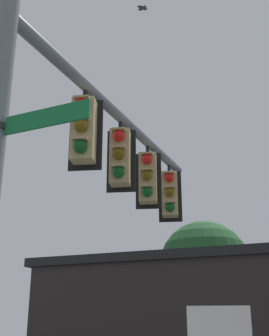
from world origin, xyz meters
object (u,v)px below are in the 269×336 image
object	(u,v)px
traffic_light_mid_inner	(120,157)
street_name_sign	(20,123)
traffic_light_arm_end	(170,194)
traffic_light_nearest_pole	(83,129)
bird_flying	(142,8)
traffic_light_mid_outer	(148,177)

from	to	relation	value
traffic_light_mid_inner	street_name_sign	bearing A→B (deg)	78.32
traffic_light_mid_inner	traffic_light_arm_end	world-z (taller)	same
traffic_light_nearest_pole	street_name_sign	world-z (taller)	traffic_light_nearest_pole
traffic_light_arm_end	bird_flying	xyz separation A→B (m)	(0.41, 2.06, 3.59)
traffic_light_mid_outer	street_name_sign	world-z (taller)	traffic_light_mid_outer
traffic_light_mid_inner	street_name_sign	distance (m)	3.37
bird_flying	traffic_light_mid_outer	bearing A→B (deg)	-90.82
traffic_light_mid_outer	street_name_sign	size ratio (longest dim) A/B	0.98
traffic_light_mid_inner	bird_flying	distance (m)	3.64
traffic_light_mid_outer	street_name_sign	distance (m)	4.65
street_name_sign	bird_flying	world-z (taller)	bird_flying
traffic_light_arm_end	bird_flying	world-z (taller)	bird_flying
traffic_light_mid_inner	traffic_light_mid_outer	world-z (taller)	same
traffic_light_nearest_pole	bird_flying	size ratio (longest dim) A/B	4.84
street_name_sign	bird_flying	size ratio (longest dim) A/B	4.95
traffic_light_arm_end	traffic_light_mid_inner	bearing A→B (deg)	72.28
traffic_light_nearest_pole	traffic_light_mid_inner	xyz separation A→B (m)	(-0.40, -1.25, 0.00)
traffic_light_nearest_pole	traffic_light_mid_inner	bearing A→B (deg)	-107.72
traffic_light_mid_inner	street_name_sign	xyz separation A→B (m)	(0.66, 3.20, -0.79)
bird_flying	traffic_light_nearest_pole	bearing A→B (deg)	64.99
traffic_light_mid_outer	traffic_light_arm_end	size ratio (longest dim) A/B	1.00
traffic_light_nearest_pole	traffic_light_mid_outer	bearing A→B (deg)	-107.72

